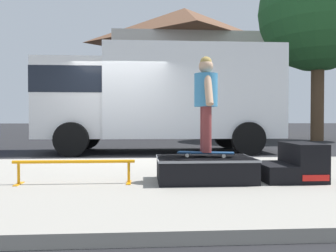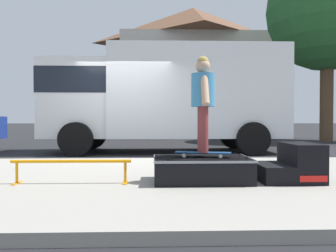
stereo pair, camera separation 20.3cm
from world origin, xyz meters
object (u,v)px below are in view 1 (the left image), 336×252
(kicker_ramp, at_px, (294,165))
(skater_kid, at_px, (206,96))
(skate_box, at_px, (205,168))
(skateboard, at_px, (206,153))
(box_truck, at_px, (159,95))
(street_tree_main, at_px, (325,16))
(grind_rail, at_px, (74,166))

(kicker_ramp, relative_size, skater_kid, 0.61)
(skate_box, xyz_separation_m, skateboard, (0.02, 0.05, 0.21))
(skater_kid, distance_m, box_truck, 5.57)
(street_tree_main, bearing_deg, skate_box, -124.90)
(skateboard, height_order, box_truck, box_truck)
(skateboard, xyz_separation_m, box_truck, (-0.43, 5.54, 1.19))
(grind_rail, xyz_separation_m, skateboard, (1.79, 0.12, 0.15))
(box_truck, bearing_deg, street_tree_main, 31.97)
(grind_rail, height_order, skater_kid, skater_kid)
(skate_box, xyz_separation_m, grind_rail, (-1.77, -0.07, 0.06))
(skate_box, relative_size, skateboard, 1.64)
(skate_box, height_order, box_truck, box_truck)
(skate_box, bearing_deg, grind_rail, -177.63)
(grind_rail, distance_m, skateboard, 1.80)
(skate_box, relative_size, box_truck, 0.19)
(skateboard, distance_m, box_truck, 5.68)
(skate_box, height_order, street_tree_main, street_tree_main)
(street_tree_main, bearing_deg, grind_rail, -130.76)
(kicker_ramp, distance_m, grind_rail, 3.03)
(kicker_ramp, bearing_deg, box_truck, 106.69)
(skate_box, height_order, grind_rail, skate_box)
(grind_rail, relative_size, street_tree_main, 0.19)
(skater_kid, relative_size, box_truck, 0.19)
(grind_rail, bearing_deg, kicker_ramp, 1.38)
(kicker_ramp, bearing_deg, street_tree_main, 60.08)
(skater_kid, relative_size, street_tree_main, 0.16)
(skate_box, bearing_deg, skateboard, 67.55)
(skate_box, relative_size, street_tree_main, 0.16)
(box_truck, bearing_deg, grind_rail, -103.44)
(skateboard, xyz_separation_m, skater_kid, (0.00, -0.00, 0.80))
(skater_kid, bearing_deg, kicker_ramp, -2.39)
(box_truck, bearing_deg, kicker_ramp, -73.31)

